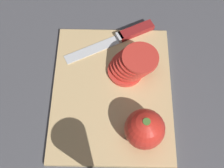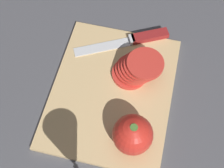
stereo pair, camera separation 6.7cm
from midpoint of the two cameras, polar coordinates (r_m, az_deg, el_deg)
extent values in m
plane|color=#4C4C51|center=(0.73, 5.27, 1.65)|extent=(3.00, 3.00, 0.00)
cube|color=tan|center=(0.70, 2.72, -1.61)|extent=(0.34, 0.26, 0.01)
sphere|color=red|center=(0.61, 6.93, -9.47)|extent=(0.08, 0.08, 0.08)
cylinder|color=#47702D|center=(0.58, 7.33, -8.30)|extent=(0.01, 0.01, 0.01)
cube|color=silver|center=(0.75, 0.93, 6.59)|extent=(0.09, 0.14, 0.00)
cube|color=silver|center=(0.76, 6.17, 7.85)|extent=(0.03, 0.02, 0.01)
cube|color=maroon|center=(0.77, 9.40, 8.44)|extent=(0.06, 0.09, 0.01)
cylinder|color=red|center=(0.71, 5.91, 1.66)|extent=(0.08, 0.08, 0.01)
cylinder|color=red|center=(0.70, 6.50, 2.04)|extent=(0.08, 0.08, 0.01)
cylinder|color=red|center=(0.70, 7.10, 2.43)|extent=(0.08, 0.08, 0.01)
cylinder|color=red|center=(0.69, 7.71, 2.82)|extent=(0.08, 0.08, 0.01)
cylinder|color=red|center=(0.68, 8.33, 3.22)|extent=(0.08, 0.08, 0.01)
cylinder|color=red|center=(0.68, 8.96, 3.63)|extent=(0.08, 0.08, 0.01)
camera|label=1|loc=(0.03, -87.12, 5.43)|focal=50.00mm
camera|label=2|loc=(0.03, 92.88, -5.43)|focal=50.00mm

